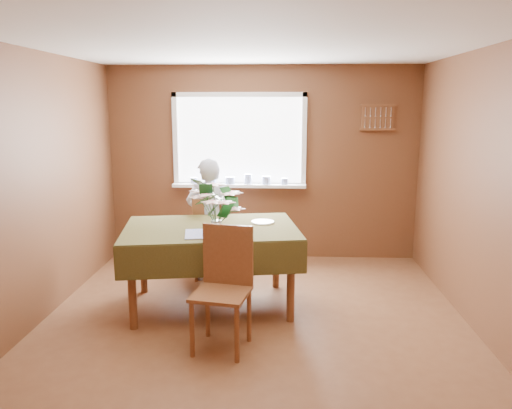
{
  "coord_description": "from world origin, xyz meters",
  "views": [
    {
      "loc": [
        0.24,
        -4.21,
        2.01
      ],
      "look_at": [
        0.0,
        0.55,
        1.05
      ],
      "focal_mm": 35.0,
      "sensor_mm": 36.0,
      "label": 1
    }
  ],
  "objects_px": {
    "seated_woman": "(209,220)",
    "flower_bouquet": "(216,203)",
    "chair_far": "(209,232)",
    "chair_near": "(224,282)",
    "dining_table": "(211,237)"
  },
  "relations": [
    {
      "from": "seated_woman",
      "to": "flower_bouquet",
      "type": "height_order",
      "value": "seated_woman"
    },
    {
      "from": "chair_far",
      "to": "chair_near",
      "type": "relative_size",
      "value": 0.99
    },
    {
      "from": "dining_table",
      "to": "flower_bouquet",
      "type": "xyz_separation_m",
      "value": [
        0.09,
        -0.26,
        0.4
      ]
    },
    {
      "from": "seated_woman",
      "to": "flower_bouquet",
      "type": "distance_m",
      "value": 1.13
    },
    {
      "from": "seated_woman",
      "to": "flower_bouquet",
      "type": "relative_size",
      "value": 2.71
    },
    {
      "from": "chair_far",
      "to": "dining_table",
      "type": "bearing_deg",
      "value": 75.28
    },
    {
      "from": "flower_bouquet",
      "to": "seated_woman",
      "type": "bearing_deg",
      "value": 101.89
    },
    {
      "from": "chair_near",
      "to": "seated_woman",
      "type": "relative_size",
      "value": 0.72
    },
    {
      "from": "chair_far",
      "to": "flower_bouquet",
      "type": "distance_m",
      "value": 1.28
    },
    {
      "from": "chair_far",
      "to": "seated_woman",
      "type": "bearing_deg",
      "value": 81.19
    },
    {
      "from": "seated_woman",
      "to": "chair_far",
      "type": "bearing_deg",
      "value": -76.05
    },
    {
      "from": "chair_near",
      "to": "flower_bouquet",
      "type": "xyz_separation_m",
      "value": [
        -0.13,
        0.55,
        0.57
      ]
    },
    {
      "from": "chair_far",
      "to": "flower_bouquet",
      "type": "height_order",
      "value": "flower_bouquet"
    },
    {
      "from": "chair_far",
      "to": "chair_near",
      "type": "xyz_separation_m",
      "value": [
        0.37,
        -1.67,
        0.0
      ]
    },
    {
      "from": "dining_table",
      "to": "flower_bouquet",
      "type": "distance_m",
      "value": 0.48
    }
  ]
}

